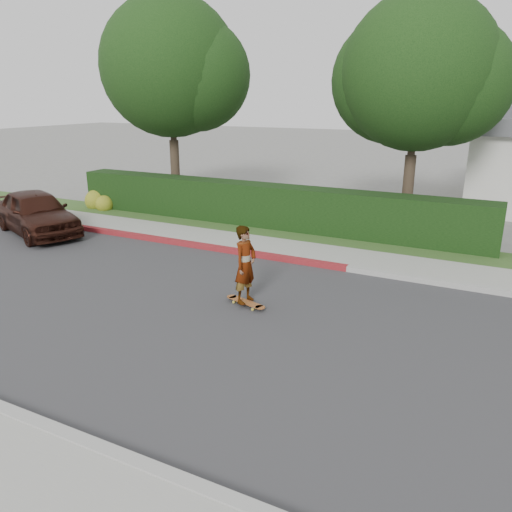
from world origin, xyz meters
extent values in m
plane|color=slate|center=(0.00, 0.00, 0.00)|extent=(120.00, 120.00, 0.00)
cube|color=#2D2D30|center=(0.00, 0.00, 0.01)|extent=(60.00, 8.00, 0.01)
cube|color=#9E9E99|center=(0.00, -4.10, 0.07)|extent=(60.00, 0.20, 0.15)
cube|color=gray|center=(0.00, -5.00, 0.06)|extent=(60.00, 1.60, 0.12)
cube|color=#9E9E99|center=(0.00, 4.10, 0.07)|extent=(60.00, 0.20, 0.15)
cube|color=maroon|center=(-5.00, 4.10, 0.08)|extent=(12.00, 0.21, 0.15)
cube|color=gray|center=(0.00, 5.00, 0.06)|extent=(60.00, 1.60, 0.12)
cube|color=#2D4C1E|center=(0.00, 6.60, 0.05)|extent=(60.00, 1.60, 0.10)
cube|color=black|center=(-3.00, 7.20, 0.75)|extent=(15.00, 1.00, 1.50)
sphere|color=#2D4C19|center=(-10.20, 6.80, 0.35)|extent=(0.90, 0.90, 0.90)
sphere|color=#2D4C19|center=(-9.60, 6.60, 0.30)|extent=(0.70, 0.70, 0.70)
cylinder|color=#33261C|center=(-7.50, 8.50, 1.35)|extent=(0.36, 0.36, 2.70)
cylinder|color=#33261C|center=(-7.50, 8.50, 3.38)|extent=(0.24, 0.24, 2.25)
sphere|color=black|center=(-7.50, 8.50, 5.40)|extent=(5.20, 5.20, 5.20)
sphere|color=black|center=(-8.30, 8.90, 5.20)|extent=(4.42, 4.42, 4.42)
sphere|color=black|center=(-6.60, 8.80, 5.10)|extent=(4.16, 4.16, 4.16)
cylinder|color=#33261C|center=(1.50, 9.00, 1.26)|extent=(0.36, 0.36, 2.52)
cylinder|color=#33261C|center=(1.50, 9.00, 3.15)|extent=(0.24, 0.24, 2.10)
sphere|color=black|center=(1.50, 9.00, 5.04)|extent=(4.80, 4.80, 4.80)
sphere|color=black|center=(0.70, 9.40, 4.84)|extent=(4.08, 4.08, 4.08)
sphere|color=black|center=(2.40, 9.30, 4.74)|extent=(3.84, 3.84, 3.84)
cylinder|color=gold|center=(-0.60, 0.90, 0.04)|extent=(0.06, 0.05, 0.06)
cylinder|color=gold|center=(-0.55, 1.06, 0.04)|extent=(0.06, 0.05, 0.06)
cylinder|color=gold|center=(-0.05, 0.74, 0.04)|extent=(0.06, 0.05, 0.06)
cylinder|color=gold|center=(0.00, 0.90, 0.04)|extent=(0.06, 0.05, 0.06)
cube|color=silver|center=(-0.57, 0.98, 0.08)|extent=(0.09, 0.18, 0.02)
cube|color=silver|center=(-0.02, 0.82, 0.08)|extent=(0.09, 0.18, 0.02)
cube|color=brown|center=(-0.30, 0.90, 0.10)|extent=(0.88, 0.44, 0.02)
cylinder|color=brown|center=(-0.71, 1.02, 0.10)|extent=(0.26, 0.26, 0.02)
cylinder|color=brown|center=(0.11, 0.78, 0.10)|extent=(0.26, 0.26, 0.02)
imported|color=white|center=(-0.30, 0.90, 0.95)|extent=(0.48, 0.66, 1.69)
imported|color=#331710|center=(-9.24, 3.12, 0.72)|extent=(4.55, 3.14, 1.44)
camera|label=1|loc=(4.40, -7.90, 4.34)|focal=35.00mm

